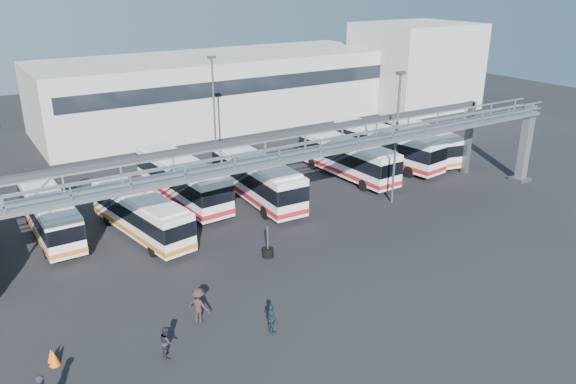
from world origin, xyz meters
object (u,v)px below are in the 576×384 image
pedestrian_c (199,305)px  cone_left (54,358)px  light_pole_mid (397,132)px  bus_7 (347,157)px  bus_2 (49,213)px  tire_stack (268,252)px  cone_right (51,355)px  bus_9 (421,140)px  bus_4 (182,179)px  bus_5 (256,177)px  bus_3 (141,213)px  light_pole_back (214,107)px  bus_8 (387,145)px  pedestrian_d (271,319)px  pedestrian_b (167,341)px

pedestrian_c → cone_left: pedestrian_c is taller
light_pole_mid → bus_7: 7.81m
bus_2 → tire_stack: bearing=-44.9°
cone_left → cone_right: 0.36m
bus_9 → cone_left: size_ratio=13.78×
cone_right → bus_9: bearing=20.7°
bus_4 → bus_5: bearing=-32.3°
bus_2 → bus_3: bearing=-33.1°
bus_3 → cone_left: 13.80m
light_pole_back → tire_stack: size_ratio=4.80×
bus_2 → bus_5: 15.15m
pedestrian_c → tire_stack: bearing=-90.4°
light_pole_mid → bus_9: 13.39m
bus_9 → cone_right: bus_9 is taller
bus_8 → pedestrian_d: 28.62m
bus_4 → light_pole_back: bearing=42.5°
bus_7 → bus_2: bearing=174.9°
light_pole_mid → bus_9: bearing=36.0°
light_pole_mid → bus_8: light_pole_mid is taller
bus_5 → bus_7: size_ratio=1.03×
bus_2 → cone_right: bearing=-101.8°
bus_4 → bus_8: (19.75, -1.37, -0.01)m
bus_4 → bus_9: size_ratio=1.08×
bus_9 → pedestrian_c: size_ratio=5.60×
bus_2 → bus_5: bus_5 is taller
pedestrian_c → tire_stack: size_ratio=0.91×
pedestrian_b → pedestrian_c: 2.98m
pedestrian_b → tire_stack: tire_stack is taller
bus_2 → pedestrian_b: 16.77m
bus_8 → pedestrian_c: (-25.32, -14.54, -0.97)m
light_pole_mid → bus_8: size_ratio=0.87×
bus_9 → cone_left: 39.45m
bus_7 → pedestrian_c: size_ratio=5.74×
bus_2 → bus_7: size_ratio=0.91×
light_pole_mid → bus_4: 16.83m
pedestrian_d → light_pole_mid: bearing=-61.3°
pedestrian_c → bus_9: bearing=-97.7°
bus_8 → cone_left: bearing=-164.5°
bus_7 → pedestrian_b: 27.40m
bus_5 → light_pole_back: bearing=87.3°
pedestrian_c → cone_left: size_ratio=2.46×
light_pole_back → bus_3: 15.41m
light_pole_back → pedestrian_d: 26.87m
bus_5 → tire_stack: bearing=-113.2°
bus_3 → pedestrian_c: 11.61m
bus_7 → cone_right: (-27.18, -13.15, -1.52)m
pedestrian_d → bus_8: bearing=-54.5°
bus_2 → bus_7: 24.52m
bus_4 → bus_7: bearing=-12.4°
bus_8 → bus_5: bearing=177.1°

